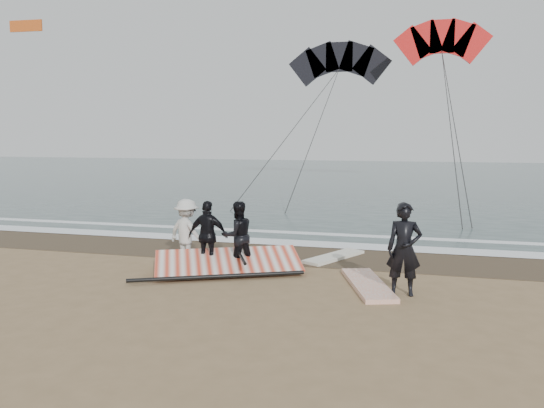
# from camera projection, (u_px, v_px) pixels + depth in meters

# --- Properties ---
(ground) EXTENTS (120.00, 120.00, 0.00)m
(ground) POSITION_uv_depth(u_px,v_px,m) (299.00, 307.00, 10.33)
(ground) COLOR #8C704C
(ground) RESTS_ON ground
(sea) EXTENTS (120.00, 54.00, 0.02)m
(sea) POSITION_uv_depth(u_px,v_px,m) (383.00, 177.00, 42.01)
(sea) COLOR #233838
(sea) RESTS_ON ground
(wet_sand) EXTENTS (120.00, 2.80, 0.01)m
(wet_sand) POSITION_uv_depth(u_px,v_px,m) (332.00, 256.00, 14.65)
(wet_sand) COLOR #4C3D2B
(wet_sand) RESTS_ON ground
(foam_near) EXTENTS (120.00, 0.90, 0.01)m
(foam_near) POSITION_uv_depth(u_px,v_px,m) (338.00, 245.00, 15.99)
(foam_near) COLOR white
(foam_near) RESTS_ON sea
(foam_far) EXTENTS (120.00, 0.45, 0.01)m
(foam_far) POSITION_uv_depth(u_px,v_px,m) (345.00, 235.00, 17.63)
(foam_far) COLOR white
(foam_far) RESTS_ON sea
(man_main) EXTENTS (0.73, 0.49, 1.95)m
(man_main) POSITION_uv_depth(u_px,v_px,m) (404.00, 249.00, 10.99)
(man_main) COLOR black
(man_main) RESTS_ON ground
(board_white) EXTENTS (1.43, 2.58, 0.10)m
(board_white) POSITION_uv_depth(u_px,v_px,m) (368.00, 284.00, 11.69)
(board_white) COLOR white
(board_white) RESTS_ON ground
(board_cream) EXTENTS (1.50, 2.13, 0.09)m
(board_cream) POSITION_uv_depth(u_px,v_px,m) (334.00, 257.00, 14.36)
(board_cream) COLOR silver
(board_cream) RESTS_ON ground
(trio_cluster) EXTENTS (2.55, 1.10, 1.72)m
(trio_cluster) POSITION_uv_depth(u_px,v_px,m) (208.00, 234.00, 13.29)
(trio_cluster) COLOR black
(trio_cluster) RESTS_ON ground
(sail_rig) EXTENTS (3.75, 3.04, 0.49)m
(sail_rig) POSITION_uv_depth(u_px,v_px,m) (228.00, 263.00, 13.01)
(sail_rig) COLOR black
(sail_rig) RESTS_ON ground
(kite_red) EXTENTS (6.23, 7.78, 17.50)m
(kite_red) POSITION_uv_depth(u_px,v_px,m) (442.00, 45.00, 32.15)
(kite_red) COLOR red
(kite_red) RESTS_ON ground
(kite_dark) EXTENTS (8.00, 8.00, 17.63)m
(kite_dark) POSITION_uv_depth(u_px,v_px,m) (339.00, 66.00, 36.37)
(kite_dark) COLOR black
(kite_dark) RESTS_ON ground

